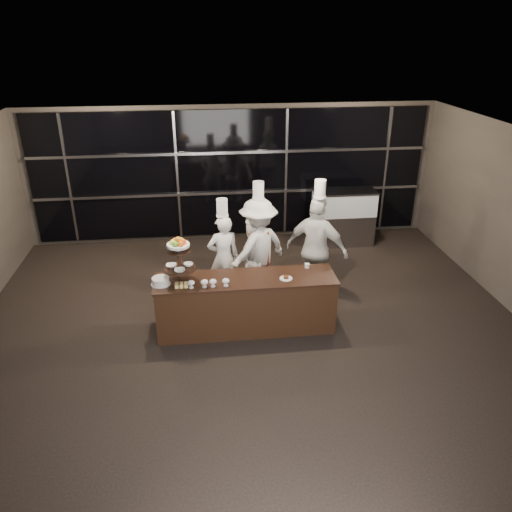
{
  "coord_description": "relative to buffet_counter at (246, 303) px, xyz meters",
  "views": [
    {
      "loc": [
        -0.75,
        -5.8,
        4.5
      ],
      "look_at": [
        0.11,
        1.37,
        1.15
      ],
      "focal_mm": 35.0,
      "sensor_mm": 36.0,
      "label": 1
    }
  ],
  "objects": [
    {
      "name": "compotes",
      "position": [
        -0.58,
        -0.22,
        0.54
      ],
      "size": [
        0.63,
        0.11,
        0.12
      ],
      "color": "silver",
      "rests_on": "buffet_counter"
    },
    {
      "name": "chef_c",
      "position": [
        0.34,
        1.15,
        0.45
      ],
      "size": [
        1.35,
        1.21,
        2.12
      ],
      "color": "silver",
      "rests_on": "ground"
    },
    {
      "name": "chef_b",
      "position": [
        0.23,
        1.18,
        0.25
      ],
      "size": [
        0.72,
        0.58,
        1.7
      ],
      "color": "white",
      "rests_on": "ground"
    },
    {
      "name": "room",
      "position": [
        0.09,
        -1.07,
        1.03
      ],
      "size": [
        10.0,
        10.0,
        10.0
      ],
      "color": "black",
      "rests_on": "ground"
    },
    {
      "name": "chef_a",
      "position": [
        -0.28,
        1.09,
        0.35
      ],
      "size": [
        0.63,
        0.48,
        1.86
      ],
      "color": "white",
      "rests_on": "ground"
    },
    {
      "name": "chef_cup",
      "position": [
        1.03,
        0.25,
        0.49
      ],
      "size": [
        0.08,
        0.08,
        0.07
      ],
      "primitive_type": "cylinder",
      "color": "white",
      "rests_on": "buffet_counter"
    },
    {
      "name": "window_wall",
      "position": [
        0.09,
        3.86,
        1.04
      ],
      "size": [
        8.6,
        0.1,
        2.8
      ],
      "color": "black",
      "rests_on": "ground"
    },
    {
      "name": "small_plate",
      "position": [
        0.62,
        -0.1,
        0.47
      ],
      "size": [
        0.2,
        0.2,
        0.05
      ],
      "color": "white",
      "rests_on": "buffet_counter"
    },
    {
      "name": "display_stand",
      "position": [
        -1.0,
        -0.0,
        0.87
      ],
      "size": [
        0.48,
        0.48,
        0.74
      ],
      "color": "black",
      "rests_on": "buffet_counter"
    },
    {
      "name": "buffet_counter",
      "position": [
        0.0,
        0.0,
        0.0
      ],
      "size": [
        2.84,
        0.74,
        0.92
      ],
      "color": "black",
      "rests_on": "ground"
    },
    {
      "name": "layer_cake",
      "position": [
        -1.3,
        -0.05,
        0.51
      ],
      "size": [
        0.3,
        0.3,
        0.11
      ],
      "color": "white",
      "rests_on": "buffet_counter"
    },
    {
      "name": "pastry_squares",
      "position": [
        -0.99,
        -0.16,
        0.48
      ],
      "size": [
        0.19,
        0.12,
        0.05
      ],
      "color": "#EFCE75",
      "rests_on": "buffet_counter"
    },
    {
      "name": "display_case",
      "position": [
        2.5,
        3.23,
        0.22
      ],
      "size": [
        1.35,
        0.59,
        1.24
      ],
      "color": "#A5A5AA",
      "rests_on": "ground"
    },
    {
      "name": "chef_d",
      "position": [
        1.33,
        0.84,
        0.5
      ],
      "size": [
        1.19,
        1.01,
        2.21
      ],
      "color": "silver",
      "rests_on": "ground"
    }
  ]
}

